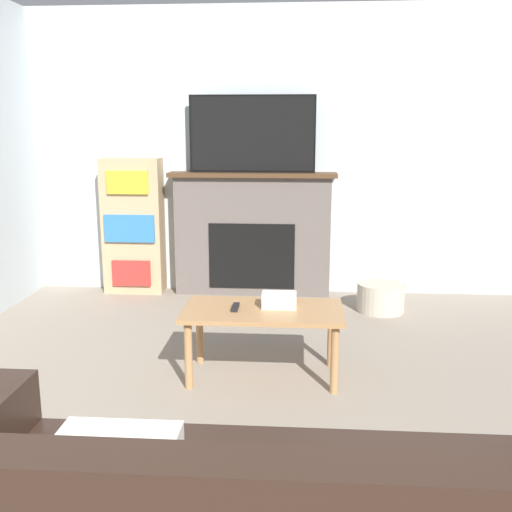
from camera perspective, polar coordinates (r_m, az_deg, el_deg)
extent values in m
cube|color=silver|center=(5.81, 1.56, 9.74)|extent=(5.66, 0.06, 2.70)
cube|color=#605651|center=(5.77, -0.33, 1.93)|extent=(1.48, 0.22, 1.14)
cube|color=black|center=(5.69, -0.42, -0.03)|extent=(0.82, 0.01, 0.63)
cube|color=#4C331E|center=(5.67, -0.35, 7.75)|extent=(1.58, 0.28, 0.04)
cube|color=black|center=(5.66, -0.35, 11.54)|extent=(1.17, 0.03, 0.71)
cube|color=black|center=(5.64, -0.37, 11.54)|extent=(1.14, 0.01, 0.67)
cube|color=silver|center=(1.96, -12.69, -19.46)|extent=(0.36, 0.14, 0.28)
cube|color=#A87A4C|center=(3.85, 0.68, -5.26)|extent=(1.02, 0.54, 0.03)
cylinder|color=#A87A4C|center=(3.78, -6.46, -9.39)|extent=(0.05, 0.05, 0.43)
cylinder|color=#A87A4C|center=(3.73, 7.49, -9.75)|extent=(0.05, 0.05, 0.43)
cylinder|color=#A87A4C|center=(4.17, -5.39, -7.26)|extent=(0.05, 0.05, 0.43)
cylinder|color=#A87A4C|center=(4.12, 7.17, -7.55)|extent=(0.05, 0.05, 0.43)
cube|color=white|center=(3.86, 2.22, -4.21)|extent=(0.22, 0.12, 0.10)
cube|color=black|center=(3.84, -1.98, -4.90)|extent=(0.04, 0.15, 0.02)
cube|color=tan|center=(5.94, -11.59, 2.81)|extent=(0.57, 0.26, 1.31)
cube|color=red|center=(5.89, -11.78, -1.62)|extent=(0.37, 0.03, 0.25)
cube|color=#2D70B7|center=(5.80, -11.97, 2.57)|extent=(0.48, 0.03, 0.26)
cube|color=gold|center=(5.75, -12.16, 6.86)|extent=(0.39, 0.03, 0.22)
cylinder|color=#BCB29E|center=(5.42, 11.79, -3.86)|extent=(0.42, 0.42, 0.25)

